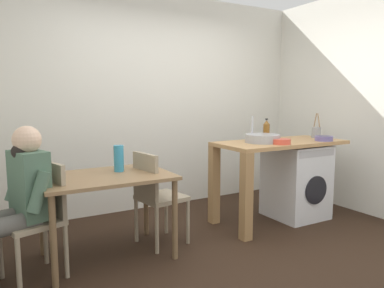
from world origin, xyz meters
name	(u,v)px	position (x,y,z in m)	size (l,w,h in m)	color
ground_plane	(232,254)	(0.00, 0.00, 0.00)	(5.46, 5.46, 0.00)	black
wall_back	(153,102)	(0.00, 1.75, 1.35)	(4.60, 0.10, 2.70)	silver
dining_table	(106,186)	(-0.99, 0.51, 0.64)	(1.10, 0.76, 0.74)	olive
chair_person_seat	(41,213)	(-1.54, 0.43, 0.51)	(0.50, 0.50, 0.90)	gray
chair_opposite	(155,193)	(-0.51, 0.54, 0.51)	(0.46, 0.46, 0.90)	gray
seated_person	(18,197)	(-1.69, 0.38, 0.67)	(0.56, 0.54, 1.20)	#595651
kitchen_counter	(266,156)	(0.81, 0.50, 0.76)	(1.50, 0.68, 0.92)	tan
washing_machine	(296,181)	(1.28, 0.50, 0.43)	(0.60, 0.61, 0.86)	silver
sink_basin	(263,138)	(0.75, 0.50, 0.97)	(0.38, 0.38, 0.09)	#9EA0A5
tap	(252,129)	(0.75, 0.68, 1.06)	(0.02, 0.02, 0.28)	#B2B2B7
bottle_tall_green	(266,130)	(1.03, 0.76, 1.03)	(0.08, 0.08, 0.24)	brown
mixing_bowl	(281,141)	(0.84, 0.30, 0.95)	(0.20, 0.20, 0.06)	#D84C38
utensil_crock	(316,132)	(1.65, 0.55, 0.99)	(0.11, 0.11, 0.30)	gray
colander	(324,138)	(1.47, 0.28, 0.95)	(0.20, 0.20, 0.06)	slate
vase	(119,158)	(-0.84, 0.61, 0.86)	(0.09, 0.09, 0.24)	teal
scissors	(283,142)	(0.97, 0.40, 0.92)	(0.15, 0.06, 0.01)	#B2B2B7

